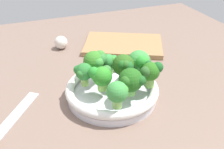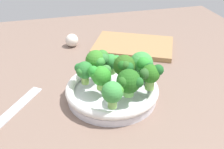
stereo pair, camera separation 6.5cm
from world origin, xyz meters
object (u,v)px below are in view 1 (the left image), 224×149
broccoli_floret_1 (109,62)px  broccoli_floret_6 (131,81)px  broccoli_floret_5 (96,61)px  bowl (112,91)px  broccoli_floret_3 (151,72)px  broccoli_floret_8 (118,92)px  broccoli_floret_4 (83,72)px  broccoli_floret_7 (124,66)px  broccoli_floret_0 (101,76)px  broccoli_floret_2 (139,62)px  cutting_board (123,45)px  garlic_bulb (61,42)px

broccoli_floret_1 → broccoli_floret_6: 11.12cm
broccoli_floret_5 → broccoli_floret_6: bearing=-64.9°
bowl → broccoli_floret_3: 10.92cm
broccoli_floret_1 → broccoli_floret_8: bearing=-102.8°
broccoli_floret_3 → broccoli_floret_4: (-14.73, 6.16, -0.52)cm
broccoli_floret_4 → broccoli_floret_7: 9.88cm
broccoli_floret_4 → broccoli_floret_5: size_ratio=0.84×
broccoli_floret_1 → broccoli_floret_5: size_ratio=0.75×
broccoli_floret_1 → broccoli_floret_6: size_ratio=0.81×
broccoli_floret_8 → broccoli_floret_0: bearing=98.0°
broccoli_floret_7 → broccoli_floret_3: bearing=-40.4°
broccoli_floret_4 → broccoli_floret_6: (8.99, -7.56, 0.05)cm
broccoli_floret_0 → broccoli_floret_2: 11.46cm
broccoli_floret_3 → cutting_board: bearing=78.8°
broccoli_floret_5 → cutting_board: (16.60, 21.32, -7.38)cm
broccoli_floret_6 → broccoli_floret_5: bearing=115.1°
broccoli_floret_0 → broccoli_floret_2: size_ratio=0.87×
broccoli_floret_6 → garlic_bulb: size_ratio=1.48×
broccoli_floret_7 → broccoli_floret_8: broccoli_floret_7 is taller
broccoli_floret_6 → cutting_board: 34.45cm
broccoli_floret_0 → broccoli_floret_8: size_ratio=0.96×
broccoli_floret_3 → broccoli_floret_7: bearing=139.6°
cutting_board → broccoli_floret_4: bearing=-130.7°
broccoli_floret_3 → broccoli_floret_5: (-10.59, 8.96, 0.22)cm
cutting_board → garlic_bulb: bearing=162.4°
broccoli_floret_2 → broccoli_floret_4: 14.53cm
bowl → broccoli_floret_0: broccoli_floret_0 is taller
broccoli_floret_5 → cutting_board: 28.01cm
broccoli_floret_2 → broccoli_floret_4: bearing=178.7°
broccoli_floret_2 → broccoli_floret_5: size_ratio=0.99×
cutting_board → broccoli_floret_1: bearing=-122.2°
bowl → broccoli_floret_7: 7.13cm
cutting_board → broccoli_floret_0: bearing=-122.5°
broccoli_floret_0 → cutting_board: broccoli_floret_0 is taller
broccoli_floret_1 → broccoli_floret_7: size_ratio=0.74×
broccoli_floret_8 → bowl: bearing=77.3°
bowl → garlic_bulb: (-5.88, 33.00, 0.24)cm
broccoli_floret_4 → garlic_bulb: (0.51, 30.56, -5.23)cm
broccoli_floret_2 → broccoli_floret_6: 9.10cm
broccoli_floret_4 → broccoli_floret_5: bearing=34.1°
broccoli_floret_1 → broccoli_floret_6: (1.24, -11.03, 0.56)cm
broccoli_floret_6 → cutting_board: size_ratio=0.25×
broccoli_floret_5 → broccoli_floret_7: (5.53, -4.65, 0.08)cm
bowl → broccoli_floret_5: size_ratio=3.28×
bowl → broccoli_floret_0: size_ratio=3.84×
broccoli_floret_0 → bowl: bearing=12.7°
broccoli_floret_0 → broccoli_floret_3: (11.32, -3.05, 0.48)cm
broccoli_floret_3 → broccoli_floret_8: broccoli_floret_3 is taller
broccoli_floret_0 → broccoli_floret_6: broccoli_floret_6 is taller
broccoli_floret_7 → cutting_board: size_ratio=0.27×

